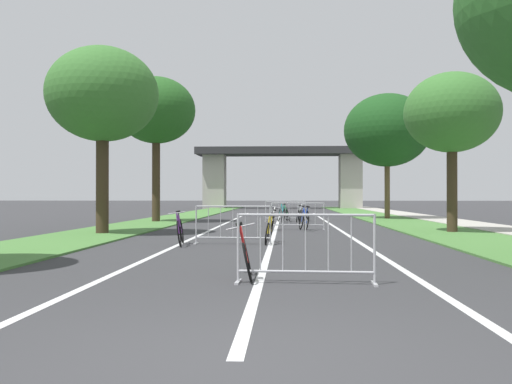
% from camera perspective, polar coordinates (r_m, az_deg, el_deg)
% --- Properties ---
extents(ground_plane, '(300.00, 300.00, 0.00)m').
position_cam_1_polar(ground_plane, '(4.64, -2.18, -16.87)').
color(ground_plane, '#333335').
extents(grass_verge_left, '(3.06, 65.83, 0.05)m').
position_cam_1_polar(grass_verge_left, '(32.04, -8.55, -2.70)').
color(grass_verge_left, '#477A38').
rests_on(grass_verge_left, ground).
extents(grass_verge_right, '(3.06, 65.83, 0.05)m').
position_cam_1_polar(grass_verge_right, '(31.89, 13.25, -2.71)').
color(grass_verge_right, '#477A38').
rests_on(grass_verge_right, ground).
extents(sidewalk_path_right, '(2.18, 65.83, 0.08)m').
position_cam_1_polar(sidewalk_path_right, '(32.45, 17.81, -2.63)').
color(sidewalk_path_right, '#ADA89E').
rests_on(sidewalk_path_right, ground).
extents(lane_stripe_center, '(0.14, 38.08, 0.01)m').
position_cam_1_polar(lane_stripe_center, '(23.51, 2.07, -3.60)').
color(lane_stripe_center, silver).
rests_on(lane_stripe_center, ground).
extents(lane_stripe_right_lane, '(0.14, 38.08, 0.01)m').
position_cam_1_polar(lane_stripe_right_lane, '(23.60, 8.11, -3.58)').
color(lane_stripe_right_lane, silver).
rests_on(lane_stripe_right_lane, ground).
extents(lane_stripe_left_lane, '(0.14, 38.08, 0.01)m').
position_cam_1_polar(lane_stripe_left_lane, '(23.68, -3.94, -3.57)').
color(lane_stripe_left_lane, silver).
rests_on(lane_stripe_left_lane, ground).
extents(overpass_bridge, '(17.91, 4.38, 6.35)m').
position_cam_1_polar(overpass_bridge, '(58.91, 2.67, 2.56)').
color(overpass_bridge, '#2D2D30').
rests_on(overpass_bridge, ground).
extents(tree_left_pine_far, '(3.81, 3.81, 6.42)m').
position_cam_1_polar(tree_left_pine_far, '(20.14, -15.35, 9.47)').
color(tree_left_pine_far, '#3D2D1E').
rests_on(tree_left_pine_far, ground).
extents(tree_left_oak_near, '(3.92, 3.92, 7.27)m').
position_cam_1_polar(tree_left_oak_near, '(28.73, -10.13, 8.11)').
color(tree_left_oak_near, '#3D2D1E').
rests_on(tree_left_oak_near, ground).
extents(tree_right_pine_near, '(3.33, 3.33, 5.69)m').
position_cam_1_polar(tree_right_pine_near, '(21.15, 19.31, 7.56)').
color(tree_right_pine_near, '#3D2D1E').
rests_on(tree_right_pine_near, ground).
extents(tree_right_cypress_far, '(4.84, 4.84, 7.08)m').
position_cam_1_polar(tree_right_cypress_far, '(32.59, 13.20, 6.13)').
color(tree_right_cypress_far, brown).
rests_on(tree_right_cypress_far, ground).
extents(crowd_barrier_nearest, '(2.11, 0.53, 1.05)m').
position_cam_1_polar(crowd_barrier_nearest, '(8.45, 5.06, -5.83)').
color(crowd_barrier_nearest, '#ADADB2').
rests_on(crowd_barrier_nearest, ground).
extents(crowd_barrier_second, '(2.12, 0.56, 1.05)m').
position_cam_1_polar(crowd_barrier_second, '(15.23, -2.36, -3.41)').
color(crowd_barrier_second, '#ADADB2').
rests_on(crowd_barrier_second, ground).
extents(crowd_barrier_third, '(2.10, 0.44, 1.05)m').
position_cam_1_polar(crowd_barrier_third, '(21.89, 4.27, -2.49)').
color(crowd_barrier_third, '#ADADB2').
rests_on(crowd_barrier_third, ground).
extents(crowd_barrier_fourth, '(2.11, 0.54, 1.05)m').
position_cam_1_polar(crowd_barrier_fourth, '(28.62, 3.02, -2.00)').
color(crowd_barrier_fourth, '#ADADB2').
rests_on(crowd_barrier_fourth, ground).
extents(bicycle_white_0, '(0.44, 1.66, 0.94)m').
position_cam_1_polar(bicycle_white_0, '(21.41, 1.69, -2.97)').
color(bicycle_white_0, black).
rests_on(bicycle_white_0, ground).
extents(bicycle_green_1, '(0.57, 1.64, 0.97)m').
position_cam_1_polar(bicycle_green_1, '(29.06, 3.15, -2.26)').
color(bicycle_green_1, black).
rests_on(bicycle_green_1, ground).
extents(bicycle_purple_2, '(0.45, 1.66, 0.92)m').
position_cam_1_polar(bicycle_purple_2, '(15.08, -7.73, -3.94)').
color(bicycle_purple_2, black).
rests_on(bicycle_purple_2, ground).
extents(bicycle_blue_3, '(0.51, 1.63, 0.94)m').
position_cam_1_polar(bicycle_blue_3, '(21.36, 4.91, -2.96)').
color(bicycle_blue_3, black).
rests_on(bicycle_blue_3, ground).
extents(bicycle_silver_4, '(0.58, 1.59, 0.97)m').
position_cam_1_polar(bicycle_silver_4, '(28.11, 4.41, -2.35)').
color(bicycle_silver_4, black).
rests_on(bicycle_silver_4, ground).
extents(bicycle_red_5, '(0.53, 1.65, 0.91)m').
position_cam_1_polar(bicycle_red_5, '(9.02, -1.00, -6.49)').
color(bicycle_red_5, black).
rests_on(bicycle_red_5, ground).
extents(bicycle_teal_6, '(0.50, 1.64, 0.96)m').
position_cam_1_polar(bicycle_teal_6, '(28.25, 2.61, -2.32)').
color(bicycle_teal_6, black).
rests_on(bicycle_teal_6, ground).
extents(bicycle_yellow_7, '(0.48, 1.71, 0.85)m').
position_cam_1_polar(bicycle_yellow_7, '(15.57, 1.36, -3.96)').
color(bicycle_yellow_7, black).
rests_on(bicycle_yellow_7, ground).
extents(bicycle_black_8, '(0.51, 1.56, 0.94)m').
position_cam_1_polar(bicycle_black_8, '(29.24, 5.08, -2.30)').
color(bicycle_black_8, black).
rests_on(bicycle_black_8, ground).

